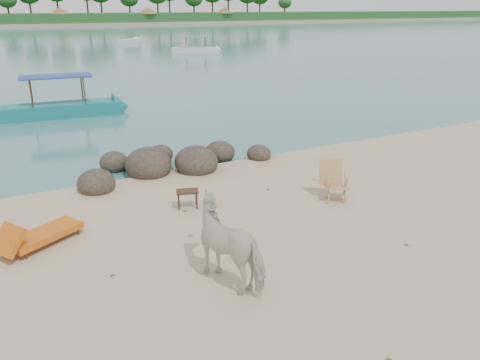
# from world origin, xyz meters

# --- Properties ---
(water) EXTENTS (400.00, 400.00, 0.00)m
(water) POSITION_xyz_m (0.00, 90.00, 0.00)
(water) COLOR #397373
(water) RESTS_ON ground
(boulders) EXTENTS (6.31, 2.91, 1.04)m
(boulders) POSITION_xyz_m (0.42, 6.18, 0.21)
(boulders) COLOR #2E291F
(boulders) RESTS_ON ground
(cow) EXTENTS (1.38, 1.96, 1.51)m
(cow) POSITION_xyz_m (-0.65, -0.28, 0.76)
(cow) COLOR silver
(cow) RESTS_ON ground
(side_table) EXTENTS (0.63, 0.51, 0.44)m
(side_table) POSITION_xyz_m (-0.15, 3.19, 0.22)
(side_table) COLOR #301C13
(side_table) RESTS_ON ground
(lounge_chair) EXTENTS (2.04, 1.55, 0.59)m
(lounge_chair) POSITION_xyz_m (-3.55, 2.86, 0.29)
(lounge_chair) COLOR #BE6516
(lounge_chair) RESTS_ON ground
(deck_chair) EXTENTS (0.93, 0.95, 1.02)m
(deck_chair) POSITION_xyz_m (3.46, 1.83, 0.51)
(deck_chair) COLOR tan
(deck_chair) RESTS_ON ground
(boat_near) EXTENTS (6.37, 1.98, 3.05)m
(boat_near) POSITION_xyz_m (-1.36, 15.97, 1.53)
(boat_near) COLOR #157374
(boat_near) RESTS_ON water
(boat_mid) EXTENTS (5.78, 3.96, 2.86)m
(boat_mid) POSITION_xyz_m (16.75, 42.70, 1.43)
(boat_mid) COLOR silver
(boat_mid) RESTS_ON water
(boat_far) EXTENTS (4.54, 4.77, 0.62)m
(boat_far) POSITION_xyz_m (14.33, 61.03, 0.31)
(boat_far) COLOR silver
(boat_far) RESTS_ON water
(dead_leaves) EXTENTS (8.04, 7.34, 0.00)m
(dead_leaves) POSITION_xyz_m (0.02, 0.87, 0.00)
(dead_leaves) COLOR brown
(dead_leaves) RESTS_ON ground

